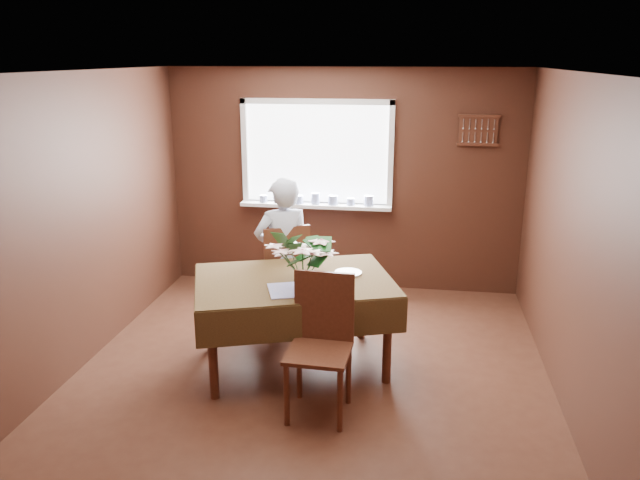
% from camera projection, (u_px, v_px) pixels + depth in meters
% --- Properties ---
extents(floor, '(4.50, 4.50, 0.00)m').
position_uv_depth(floor, '(310.00, 377.00, 5.28)').
color(floor, '#452317').
rests_on(floor, ground).
extents(ceiling, '(4.50, 4.50, 0.00)m').
position_uv_depth(ceiling, '(308.00, 72.00, 4.57)').
color(ceiling, white).
rests_on(ceiling, wall_back).
extents(wall_back, '(4.00, 0.00, 4.00)m').
position_uv_depth(wall_back, '(343.00, 181.00, 7.06)').
color(wall_back, '#562E1F').
rests_on(wall_back, floor).
extents(wall_front, '(4.00, 0.00, 4.00)m').
position_uv_depth(wall_front, '(224.00, 373.00, 2.80)').
color(wall_front, '#562E1F').
rests_on(wall_front, floor).
extents(wall_left, '(0.00, 4.50, 4.50)m').
position_uv_depth(wall_left, '(74.00, 225.00, 5.22)').
color(wall_left, '#562E1F').
rests_on(wall_left, floor).
extents(wall_right, '(0.00, 4.50, 4.50)m').
position_uv_depth(wall_right, '(574.00, 247.00, 4.63)').
color(wall_right, '#562E1F').
rests_on(wall_right, floor).
extents(window_assembly, '(1.72, 0.20, 1.22)m').
position_uv_depth(window_assembly, '(316.00, 173.00, 7.02)').
color(window_assembly, white).
rests_on(window_assembly, wall_back).
extents(spoon_rack, '(0.44, 0.05, 0.33)m').
position_uv_depth(spoon_rack, '(478.00, 130.00, 6.64)').
color(spoon_rack, '#51291A').
rests_on(spoon_rack, wall_back).
extents(dining_table, '(1.93, 1.60, 0.81)m').
position_uv_depth(dining_table, '(294.00, 290.00, 5.30)').
color(dining_table, '#51291A').
rests_on(dining_table, floor).
extents(chair_far, '(0.63, 0.63, 1.07)m').
position_uv_depth(chair_far, '(283.00, 273.00, 6.10)').
color(chair_far, '#51291A').
rests_on(chair_far, floor).
extents(chair_near, '(0.48, 0.48, 1.07)m').
position_uv_depth(chair_near, '(321.00, 339.00, 4.67)').
color(chair_near, '#51291A').
rests_on(chair_near, floor).
extents(seated_woman, '(0.67, 0.59, 1.53)m').
position_uv_depth(seated_woman, '(283.00, 256.00, 6.00)').
color(seated_woman, white).
rests_on(seated_woman, floor).
extents(flower_bouquet, '(0.50, 0.50, 0.43)m').
position_uv_depth(flower_bouquet, '(303.00, 255.00, 4.99)').
color(flower_bouquet, white).
rests_on(flower_bouquet, dining_table).
extents(side_plate, '(0.31, 0.31, 0.01)m').
position_uv_depth(side_plate, '(348.00, 273.00, 5.40)').
color(side_plate, white).
rests_on(side_plate, dining_table).
extents(table_knife, '(0.13, 0.18, 0.00)m').
position_uv_depth(table_knife, '(325.00, 284.00, 5.11)').
color(table_knife, silver).
rests_on(table_knife, dining_table).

